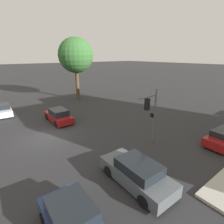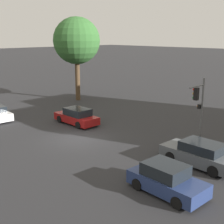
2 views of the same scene
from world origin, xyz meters
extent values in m
plane|color=#28282B|center=(0.00, 0.00, 0.00)|extent=(300.00, 300.00, 0.00)
cylinder|color=#4C3823|center=(-11.24, 8.96, 2.48)|extent=(0.55, 0.55, 4.96)
sphere|color=#33662D|center=(-11.24, 8.96, 6.98)|extent=(5.41, 5.41, 5.41)
cylinder|color=#515456|center=(6.49, 6.70, 2.31)|extent=(0.14, 0.14, 4.63)
cylinder|color=#515456|center=(6.53, 5.68, 4.13)|extent=(0.19, 2.04, 0.10)
cube|color=black|center=(6.53, 5.68, 3.58)|extent=(0.31, 0.31, 0.90)
sphere|color=red|center=(6.34, 5.67, 3.88)|extent=(0.20, 0.20, 0.20)
sphere|color=#99660F|center=(6.34, 5.67, 3.58)|extent=(0.20, 0.20, 0.20)
sphere|color=#0F511E|center=(6.34, 5.67, 3.28)|extent=(0.20, 0.20, 0.20)
cube|color=black|center=(6.31, 6.69, 2.46)|extent=(0.24, 0.36, 0.35)
sphere|color=orange|center=(6.17, 6.68, 2.46)|extent=(0.18, 0.18, 0.18)
cube|color=#4C5156|center=(9.04, 2.17, 0.55)|extent=(4.68, 1.97, 0.74)
cube|color=black|center=(9.22, 2.17, 1.20)|extent=(2.45, 1.70, 0.56)
cylinder|color=black|center=(7.58, 1.31, 0.33)|extent=(0.67, 0.23, 0.67)
cylinder|color=black|center=(7.61, 3.09, 0.33)|extent=(0.67, 0.23, 0.67)
cylinder|color=black|center=(10.46, 1.26, 0.33)|extent=(0.67, 0.23, 0.67)
cylinder|color=black|center=(10.49, 3.04, 0.33)|extent=(0.67, 0.23, 0.67)
cube|color=black|center=(9.58, -2.03, 1.19)|extent=(2.11, 1.66, 0.63)
cylinder|color=black|center=(8.54, -1.14, 0.30)|extent=(0.61, 0.24, 0.60)
cylinder|color=black|center=(8.48, -2.84, 0.30)|extent=(0.61, 0.24, 0.60)
cube|color=maroon|center=(-3.24, 2.43, 0.49)|extent=(4.35, 1.78, 0.64)
cube|color=black|center=(-3.07, 2.43, 1.12)|extent=(2.26, 1.57, 0.61)
cylinder|color=black|center=(-4.59, 1.60, 0.32)|extent=(0.63, 0.22, 0.63)
cylinder|color=black|center=(-4.58, 3.27, 0.32)|extent=(0.63, 0.22, 0.63)
cylinder|color=black|center=(-1.89, 1.60, 0.32)|extent=(0.63, 0.22, 0.63)
cylinder|color=black|center=(-1.89, 3.26, 0.32)|extent=(0.63, 0.22, 0.63)
cube|color=silver|center=(-9.39, -2.12, 0.51)|extent=(3.94, 1.91, 0.66)
cube|color=black|center=(-9.54, -2.11, 1.07)|extent=(2.08, 1.61, 0.46)
cylinder|color=black|center=(-8.16, -1.38, 0.32)|extent=(0.66, 0.25, 0.65)
cylinder|color=black|center=(-10.55, -1.26, 0.32)|extent=(0.66, 0.25, 0.65)
cylinder|color=black|center=(9.48, 12.59, 0.34)|extent=(0.24, 0.68, 0.67)
cylinder|color=black|center=(9.38, 9.97, 0.34)|extent=(0.24, 0.68, 0.67)
camera|label=1|loc=(14.79, -4.00, 7.05)|focal=28.00mm
camera|label=2|loc=(17.92, -13.91, 7.72)|focal=50.00mm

